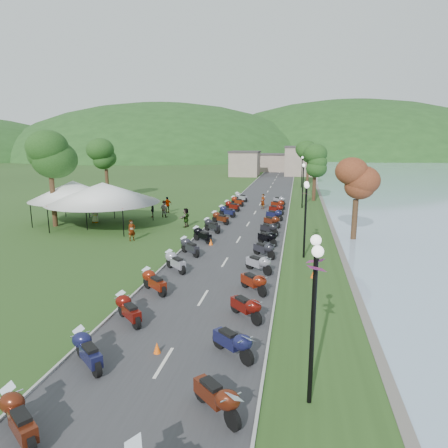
{
  "coord_description": "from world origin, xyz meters",
  "views": [
    {
      "loc": [
        4.44,
        -8.2,
        7.77
      ],
      "look_at": [
        -1.11,
        21.68,
        1.3
      ],
      "focal_mm": 32.0,
      "sensor_mm": 36.0,
      "label": 1
    }
  ],
  "objects_px": {
    "streetlamp_near": "(313,326)",
    "pedestrian_a": "(132,241)",
    "pedestrian_b": "(164,217)",
    "pedestrian_c": "(152,217)",
    "vendor_tent_main": "(104,205)"
  },
  "relations": [
    {
      "from": "streetlamp_near",
      "to": "pedestrian_b",
      "type": "distance_m",
      "value": 30.65
    },
    {
      "from": "vendor_tent_main",
      "to": "pedestrian_b",
      "type": "relative_size",
      "value": 3.91
    },
    {
      "from": "streetlamp_near",
      "to": "pedestrian_a",
      "type": "distance_m",
      "value": 22.02
    },
    {
      "from": "pedestrian_b",
      "to": "pedestrian_a",
      "type": "bearing_deg",
      "value": 107.27
    },
    {
      "from": "streetlamp_near",
      "to": "pedestrian_c",
      "type": "relative_size",
      "value": 3.08
    },
    {
      "from": "vendor_tent_main",
      "to": "pedestrian_c",
      "type": "xyz_separation_m",
      "value": [
        2.68,
        4.93,
        -2.0
      ]
    },
    {
      "from": "streetlamp_near",
      "to": "pedestrian_a",
      "type": "height_order",
      "value": "streetlamp_near"
    },
    {
      "from": "vendor_tent_main",
      "to": "pedestrian_b",
      "type": "xyz_separation_m",
      "value": [
        3.86,
        5.21,
        -2.0
      ]
    },
    {
      "from": "streetlamp_near",
      "to": "pedestrian_a",
      "type": "relative_size",
      "value": 2.99
    },
    {
      "from": "pedestrian_a",
      "to": "pedestrian_b",
      "type": "relative_size",
      "value": 0.97
    },
    {
      "from": "pedestrian_b",
      "to": "pedestrian_c",
      "type": "xyz_separation_m",
      "value": [
        -1.18,
        -0.28,
        0.0
      ]
    },
    {
      "from": "streetlamp_near",
      "to": "vendor_tent_main",
      "type": "bearing_deg",
      "value": 128.87
    },
    {
      "from": "pedestrian_b",
      "to": "pedestrian_c",
      "type": "height_order",
      "value": "pedestrian_b"
    },
    {
      "from": "streetlamp_near",
      "to": "vendor_tent_main",
      "type": "distance_m",
      "value": 28.26
    },
    {
      "from": "pedestrian_c",
      "to": "pedestrian_a",
      "type": "bearing_deg",
      "value": -14.5
    }
  ]
}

